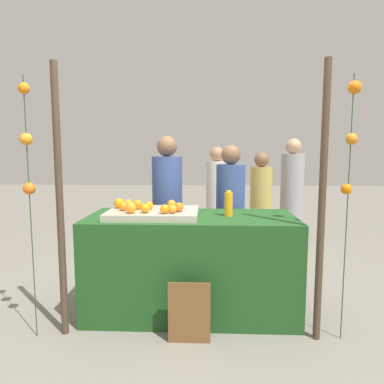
# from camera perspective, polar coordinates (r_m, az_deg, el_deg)

# --- Properties ---
(ground_plane) EXTENTS (24.00, 24.00, 0.00)m
(ground_plane) POSITION_cam_1_polar(r_m,az_deg,el_deg) (3.46, -0.11, -18.72)
(ground_plane) COLOR gray
(stall_counter) EXTENTS (1.87, 0.82, 0.90)m
(stall_counter) POSITION_cam_1_polar(r_m,az_deg,el_deg) (3.29, -0.11, -11.63)
(stall_counter) COLOR #1E4C1E
(stall_counter) RESTS_ON ground_plane
(orange_tray) EXTENTS (0.80, 0.58, 0.06)m
(orange_tray) POSITION_cam_1_polar(r_m,az_deg,el_deg) (3.16, -6.30, -3.45)
(orange_tray) COLOR #B2AD99
(orange_tray) RESTS_ON stall_counter
(orange_0) EXTENTS (0.08, 0.08, 0.08)m
(orange_0) POSITION_cam_1_polar(r_m,az_deg,el_deg) (3.15, -11.12, -2.32)
(orange_0) COLOR orange
(orange_0) RESTS_ON orange_tray
(orange_1) EXTENTS (0.09, 0.09, 0.09)m
(orange_1) POSITION_cam_1_polar(r_m,az_deg,el_deg) (3.21, -8.87, -2.03)
(orange_1) COLOR orange
(orange_1) RESTS_ON orange_tray
(orange_2) EXTENTS (0.08, 0.08, 0.08)m
(orange_2) POSITION_cam_1_polar(r_m,az_deg,el_deg) (3.00, -7.63, -2.63)
(orange_2) COLOR orange
(orange_2) RESTS_ON orange_tray
(orange_3) EXTENTS (0.09, 0.09, 0.09)m
(orange_3) POSITION_cam_1_polar(r_m,az_deg,el_deg) (3.01, -9.92, -2.57)
(orange_3) COLOR orange
(orange_3) RESTS_ON orange_tray
(orange_4) EXTENTS (0.07, 0.07, 0.07)m
(orange_4) POSITION_cam_1_polar(r_m,az_deg,el_deg) (3.17, -7.01, -2.20)
(orange_4) COLOR orange
(orange_4) RESTS_ON orange_tray
(orange_5) EXTENTS (0.07, 0.07, 0.07)m
(orange_5) POSITION_cam_1_polar(r_m,az_deg,el_deg) (3.25, -3.34, -1.94)
(orange_5) COLOR orange
(orange_5) RESTS_ON orange_tray
(orange_6) EXTENTS (0.09, 0.09, 0.09)m
(orange_6) POSITION_cam_1_polar(r_m,az_deg,el_deg) (3.25, -10.33, -1.95)
(orange_6) COLOR orange
(orange_6) RESTS_ON orange_tray
(orange_7) EXTENTS (0.08, 0.08, 0.08)m
(orange_7) POSITION_cam_1_polar(r_m,az_deg,el_deg) (3.04, -2.16, -2.47)
(orange_7) COLOR orange
(orange_7) RESTS_ON orange_tray
(orange_8) EXTENTS (0.07, 0.07, 0.07)m
(orange_8) POSITION_cam_1_polar(r_m,az_deg,el_deg) (2.97, -3.21, -2.77)
(orange_8) COLOR orange
(orange_8) RESTS_ON orange_tray
(orange_9) EXTENTS (0.09, 0.09, 0.09)m
(orange_9) POSITION_cam_1_polar(r_m,az_deg,el_deg) (3.29, -11.81, -1.81)
(orange_9) COLOR orange
(orange_9) RESTS_ON orange_tray
(orange_10) EXTENTS (0.08, 0.08, 0.08)m
(orange_10) POSITION_cam_1_polar(r_m,az_deg,el_deg) (2.95, -4.49, -2.79)
(orange_10) COLOR orange
(orange_10) RESTS_ON orange_tray
(juice_bottle) EXTENTS (0.07, 0.07, 0.23)m
(juice_bottle) POSITION_cam_1_polar(r_m,az_deg,el_deg) (3.17, 5.97, -1.95)
(juice_bottle) COLOR orange
(juice_bottle) RESTS_ON stall_counter
(chalkboard_sign) EXTENTS (0.33, 0.03, 0.50)m
(chalkboard_sign) POSITION_cam_1_polar(r_m,az_deg,el_deg) (2.87, -0.45, -19.14)
(chalkboard_sign) COLOR brown
(chalkboard_sign) RESTS_ON ground_plane
(vendor_left) EXTENTS (0.33, 0.33, 1.65)m
(vendor_left) POSITION_cam_1_polar(r_m,az_deg,el_deg) (3.90, -4.01, -3.93)
(vendor_left) COLOR #384C8C
(vendor_left) RESTS_ON ground_plane
(vendor_right) EXTENTS (0.31, 0.31, 1.55)m
(vendor_right) POSITION_cam_1_polar(r_m,az_deg,el_deg) (3.86, 6.23, -4.74)
(vendor_right) COLOR #384C8C
(vendor_right) RESTS_ON ground_plane
(crowd_person_0) EXTENTS (0.29, 0.29, 1.47)m
(crowd_person_0) POSITION_cam_1_polar(r_m,az_deg,el_deg) (4.89, 11.10, -2.85)
(crowd_person_0) COLOR tan
(crowd_person_0) RESTS_ON ground_plane
(crowd_person_1) EXTENTS (0.31, 0.31, 1.55)m
(crowd_person_1) POSITION_cam_1_polar(r_m,az_deg,el_deg) (5.13, 4.02, -1.90)
(crowd_person_1) COLOR beige
(crowd_person_1) RESTS_ON ground_plane
(crowd_person_2) EXTENTS (0.33, 0.33, 1.67)m
(crowd_person_2) POSITION_cam_1_polar(r_m,az_deg,el_deg) (5.42, 15.91, -1.06)
(crowd_person_2) COLOR #99999E
(crowd_person_2) RESTS_ON ground_plane
(canopy_post_left) EXTENTS (0.06, 0.06, 2.16)m
(canopy_post_left) POSITION_cam_1_polar(r_m,az_deg,el_deg) (2.94, -20.73, -1.65)
(canopy_post_left) COLOR #473828
(canopy_post_left) RESTS_ON ground_plane
(canopy_post_right) EXTENTS (0.06, 0.06, 2.16)m
(canopy_post_right) POSITION_cam_1_polar(r_m,az_deg,el_deg) (2.84, 20.39, -1.90)
(canopy_post_right) COLOR #473828
(canopy_post_right) RESTS_ON ground_plane
(garland_strand_left) EXTENTS (0.10, 0.11, 2.05)m
(garland_strand_left) POSITION_cam_1_polar(r_m,az_deg,el_deg) (2.95, -25.30, 6.65)
(garland_strand_left) COLOR #2D4C23
(garland_strand_left) RESTS_ON ground_plane
(garland_strand_right) EXTENTS (0.11, 0.10, 2.05)m
(garland_strand_right) POSITION_cam_1_polar(r_m,az_deg,el_deg) (2.90, 24.52, 8.48)
(garland_strand_right) COLOR #2D4C23
(garland_strand_right) RESTS_ON ground_plane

